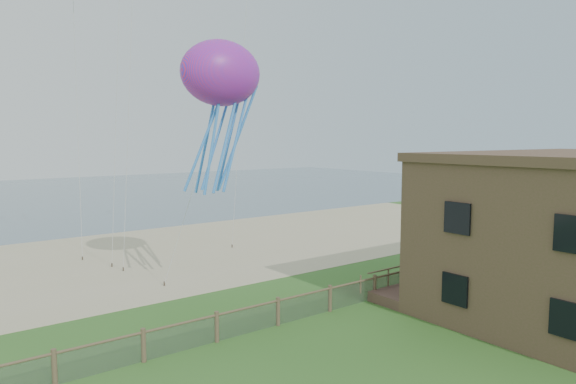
% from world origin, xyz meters
% --- Properties ---
extents(ground, '(160.00, 160.00, 0.00)m').
position_xyz_m(ground, '(0.00, 0.00, 0.00)').
color(ground, '#2E5E20').
rests_on(ground, ground).
extents(sand_beach, '(72.00, 20.00, 0.02)m').
position_xyz_m(sand_beach, '(0.00, 22.00, 0.00)').
color(sand_beach, tan).
rests_on(sand_beach, ground).
extents(ocean, '(160.00, 68.00, 0.02)m').
position_xyz_m(ocean, '(0.00, 66.00, 0.00)').
color(ocean, slate).
rests_on(ocean, ground).
extents(chainlink_fence, '(36.20, 0.20, 1.25)m').
position_xyz_m(chainlink_fence, '(0.00, 6.00, 0.55)').
color(chainlink_fence, brown).
rests_on(chainlink_fence, ground).
extents(motel_deck, '(15.00, 2.00, 0.50)m').
position_xyz_m(motel_deck, '(13.00, 5.00, 0.25)').
color(motel_deck, brown).
rests_on(motel_deck, ground).
extents(picnic_table, '(2.19, 1.75, 0.86)m').
position_xyz_m(picnic_table, '(6.64, 1.10, 0.43)').
color(picnic_table, brown).
rests_on(picnic_table, ground).
extents(octopus_kite, '(4.14, 3.11, 8.04)m').
position_xyz_m(octopus_kite, '(0.55, 11.58, 9.23)').
color(octopus_kite, '#E92468').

